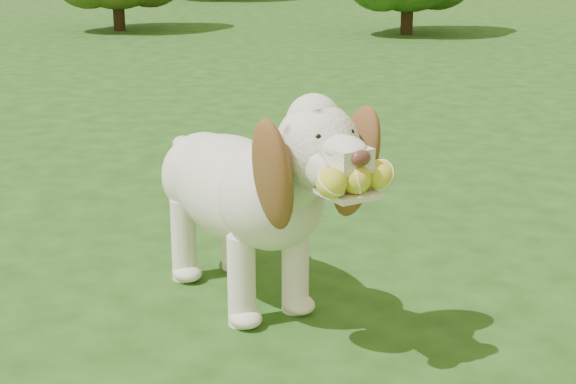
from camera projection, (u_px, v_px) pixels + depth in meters
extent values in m
plane|color=#1E3F12|center=(306.00, 252.00, 3.96)|extent=(80.00, 80.00, 0.00)
ellipsoid|color=white|center=(235.00, 188.00, 3.39)|extent=(0.67, 0.85, 0.40)
ellipsoid|color=white|center=(272.00, 196.00, 3.14)|extent=(0.52, 0.52, 0.39)
ellipsoid|color=white|center=(205.00, 175.00, 3.61)|extent=(0.47, 0.47, 0.35)
cylinder|color=white|center=(293.00, 178.00, 2.99)|extent=(0.32, 0.37, 0.30)
sphere|color=white|center=(317.00, 145.00, 2.83)|extent=(0.36, 0.36, 0.27)
sphere|color=white|center=(314.00, 121.00, 2.82)|extent=(0.24, 0.24, 0.18)
cube|color=white|center=(345.00, 157.00, 2.70)|extent=(0.17, 0.19, 0.07)
ellipsoid|color=#592D28|center=(361.00, 158.00, 2.63)|extent=(0.08, 0.07, 0.05)
cube|color=white|center=(347.00, 193.00, 2.72)|extent=(0.21, 0.22, 0.02)
ellipsoid|color=brown|center=(272.00, 175.00, 2.78)|extent=(0.21, 0.30, 0.42)
ellipsoid|color=brown|center=(356.00, 162.00, 2.94)|extent=(0.24, 0.24, 0.42)
cylinder|color=white|center=(188.00, 156.00, 3.73)|extent=(0.14, 0.20, 0.15)
cylinder|color=white|center=(242.00, 281.00, 3.20)|extent=(0.14, 0.14, 0.34)
cylinder|color=white|center=(295.00, 268.00, 3.31)|extent=(0.14, 0.14, 0.34)
cylinder|color=white|center=(184.00, 239.00, 3.61)|extent=(0.14, 0.14, 0.34)
cylinder|color=white|center=(233.00, 230.00, 3.72)|extent=(0.14, 0.14, 0.34)
sphere|color=yellow|center=(331.00, 183.00, 2.62)|extent=(0.12, 0.12, 0.09)
sphere|color=yellow|center=(356.00, 179.00, 2.66)|extent=(0.12, 0.12, 0.09)
sphere|color=yellow|center=(380.00, 175.00, 2.71)|extent=(0.12, 0.12, 0.09)
cylinder|color=#382314|center=(407.00, 14.00, 11.47)|extent=(0.16, 0.16, 0.51)
cylinder|color=#382314|center=(119.00, 12.00, 11.87)|extent=(0.16, 0.16, 0.50)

